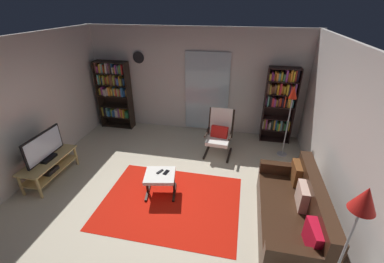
{
  "coord_description": "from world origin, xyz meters",
  "views": [
    {
      "loc": [
        1.2,
        -3.21,
        3.1
      ],
      "look_at": [
        0.28,
        1.2,
        0.77
      ],
      "focal_mm": 23.65,
      "sensor_mm": 36.0,
      "label": 1
    }
  ],
  "objects_px": {
    "tv_stand": "(49,166)",
    "cell_phone": "(166,172)",
    "tv_remote": "(160,172)",
    "television": "(44,148)",
    "lounge_armchair": "(220,131)",
    "floor_lamp_by_sofa": "(360,213)",
    "floor_lamp_by_shelf": "(292,103)",
    "leather_sofa": "(293,213)",
    "bookshelf_near_sofa": "(280,102)",
    "bookshelf_near_tv": "(114,91)",
    "wall_clock": "(139,57)",
    "ottoman": "(160,177)"
  },
  "relations": [
    {
      "from": "ottoman",
      "to": "wall_clock",
      "type": "distance_m",
      "value": 3.34
    },
    {
      "from": "floor_lamp_by_sofa",
      "to": "wall_clock",
      "type": "distance_m",
      "value": 5.58
    },
    {
      "from": "floor_lamp_by_sofa",
      "to": "floor_lamp_by_shelf",
      "type": "height_order",
      "value": "floor_lamp_by_sofa"
    },
    {
      "from": "bookshelf_near_tv",
      "to": "leather_sofa",
      "type": "distance_m",
      "value": 5.1
    },
    {
      "from": "floor_lamp_by_shelf",
      "to": "wall_clock",
      "type": "relative_size",
      "value": 5.51
    },
    {
      "from": "television",
      "to": "lounge_armchair",
      "type": "height_order",
      "value": "lounge_armchair"
    },
    {
      "from": "tv_stand",
      "to": "wall_clock",
      "type": "xyz_separation_m",
      "value": [
        0.86,
        2.69,
        1.56
      ]
    },
    {
      "from": "cell_phone",
      "to": "floor_lamp_by_shelf",
      "type": "height_order",
      "value": "floor_lamp_by_shelf"
    },
    {
      "from": "television",
      "to": "wall_clock",
      "type": "distance_m",
      "value": 3.04
    },
    {
      "from": "bookshelf_near_sofa",
      "to": "floor_lamp_by_sofa",
      "type": "height_order",
      "value": "bookshelf_near_sofa"
    },
    {
      "from": "tv_stand",
      "to": "cell_phone",
      "type": "distance_m",
      "value": 2.31
    },
    {
      "from": "wall_clock",
      "to": "ottoman",
      "type": "bearing_deg",
      "value": -63.18
    },
    {
      "from": "lounge_armchair",
      "to": "cell_phone",
      "type": "bearing_deg",
      "value": -116.31
    },
    {
      "from": "tv_stand",
      "to": "floor_lamp_by_sofa",
      "type": "height_order",
      "value": "floor_lamp_by_sofa"
    },
    {
      "from": "bookshelf_near_tv",
      "to": "lounge_armchair",
      "type": "height_order",
      "value": "bookshelf_near_tv"
    },
    {
      "from": "lounge_armchair",
      "to": "bookshelf_near_tv",
      "type": "bearing_deg",
      "value": 164.19
    },
    {
      "from": "bookshelf_near_sofa",
      "to": "tv_remote",
      "type": "height_order",
      "value": "bookshelf_near_sofa"
    },
    {
      "from": "bookshelf_near_tv",
      "to": "wall_clock",
      "type": "distance_m",
      "value": 1.12
    },
    {
      "from": "tv_remote",
      "to": "wall_clock",
      "type": "distance_m",
      "value": 3.24
    },
    {
      "from": "bookshelf_near_sofa",
      "to": "cell_phone",
      "type": "distance_m",
      "value": 3.23
    },
    {
      "from": "tv_stand",
      "to": "ottoman",
      "type": "distance_m",
      "value": 2.21
    },
    {
      "from": "tv_stand",
      "to": "television",
      "type": "distance_m",
      "value": 0.41
    },
    {
      "from": "cell_phone",
      "to": "floor_lamp_by_sofa",
      "type": "relative_size",
      "value": 0.08
    },
    {
      "from": "lounge_armchair",
      "to": "wall_clock",
      "type": "xyz_separation_m",
      "value": [
        -2.21,
        1.04,
        1.32
      ]
    },
    {
      "from": "tv_remote",
      "to": "floor_lamp_by_shelf",
      "type": "bearing_deg",
      "value": 63.6
    },
    {
      "from": "leather_sofa",
      "to": "ottoman",
      "type": "distance_m",
      "value": 2.21
    },
    {
      "from": "tv_remote",
      "to": "cell_phone",
      "type": "bearing_deg",
      "value": 29.73
    },
    {
      "from": "tv_remote",
      "to": "cell_phone",
      "type": "height_order",
      "value": "tv_remote"
    },
    {
      "from": "lounge_armchair",
      "to": "floor_lamp_by_shelf",
      "type": "distance_m",
      "value": 1.59
    },
    {
      "from": "leather_sofa",
      "to": "floor_lamp_by_shelf",
      "type": "height_order",
      "value": "floor_lamp_by_shelf"
    },
    {
      "from": "ottoman",
      "to": "wall_clock",
      "type": "bearing_deg",
      "value": 116.82
    },
    {
      "from": "ottoman",
      "to": "bookshelf_near_tv",
      "type": "bearing_deg",
      "value": 129.72
    },
    {
      "from": "bookshelf_near_tv",
      "to": "floor_lamp_by_sofa",
      "type": "height_order",
      "value": "bookshelf_near_tv"
    },
    {
      "from": "tv_stand",
      "to": "television",
      "type": "relative_size",
      "value": 1.28
    },
    {
      "from": "bookshelf_near_tv",
      "to": "wall_clock",
      "type": "xyz_separation_m",
      "value": [
        0.68,
        0.22,
        0.86
      ]
    },
    {
      "from": "leather_sofa",
      "to": "lounge_armchair",
      "type": "distance_m",
      "value": 2.4
    },
    {
      "from": "bookshelf_near_tv",
      "to": "tv_stand",
      "type": "bearing_deg",
      "value": -94.25
    },
    {
      "from": "ottoman",
      "to": "cell_phone",
      "type": "distance_m",
      "value": 0.14
    },
    {
      "from": "leather_sofa",
      "to": "bookshelf_near_sofa",
      "type": "bearing_deg",
      "value": 90.48
    },
    {
      "from": "cell_phone",
      "to": "bookshelf_near_sofa",
      "type": "bearing_deg",
      "value": 62.92
    },
    {
      "from": "wall_clock",
      "to": "floor_lamp_by_sofa",
      "type": "bearing_deg",
      "value": -47.91
    },
    {
      "from": "bookshelf_near_tv",
      "to": "floor_lamp_by_shelf",
      "type": "relative_size",
      "value": 1.11
    },
    {
      "from": "ottoman",
      "to": "cell_phone",
      "type": "height_order",
      "value": "cell_phone"
    },
    {
      "from": "tv_remote",
      "to": "lounge_armchair",
      "type": "bearing_deg",
      "value": 87.13
    },
    {
      "from": "tv_stand",
      "to": "floor_lamp_by_sofa",
      "type": "bearing_deg",
      "value": -17.33
    },
    {
      "from": "lounge_armchair",
      "to": "ottoman",
      "type": "height_order",
      "value": "lounge_armchair"
    },
    {
      "from": "floor_lamp_by_shelf",
      "to": "cell_phone",
      "type": "bearing_deg",
      "value": -141.7
    },
    {
      "from": "ottoman",
      "to": "floor_lamp_by_sofa",
      "type": "xyz_separation_m",
      "value": [
        2.39,
        -1.47,
        1.1
      ]
    },
    {
      "from": "floor_lamp_by_sofa",
      "to": "floor_lamp_by_shelf",
      "type": "relative_size",
      "value": 1.08
    },
    {
      "from": "tv_stand",
      "to": "bookshelf_near_sofa",
      "type": "relative_size",
      "value": 0.64
    }
  ]
}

